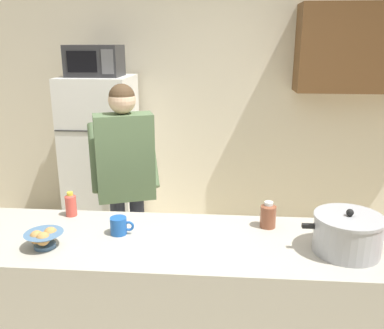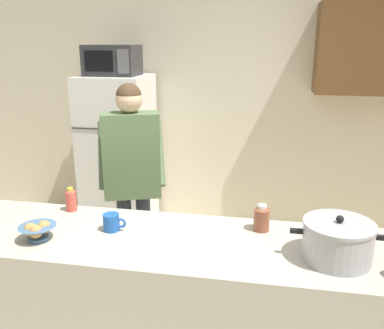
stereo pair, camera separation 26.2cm
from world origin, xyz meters
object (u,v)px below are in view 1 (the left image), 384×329
Objects in this scene: coffee_mug at (119,226)px; refrigerator at (102,160)px; person_near_pot at (125,168)px; bottle_near_edge at (268,215)px; microwave at (95,61)px; bottle_far_corner at (71,204)px; bread_bowl at (44,238)px; cooking_pot at (347,234)px.

refrigerator is at bearing 109.34° from coffee_mug.
bottle_near_edge is at bearing -35.44° from person_near_pot.
refrigerator is at bearing 90.07° from microwave.
bread_bowl is at bearing -88.87° from bottle_far_corner.
cooking_pot is (1.34, -0.95, -0.01)m from person_near_pot.
bottle_near_edge is (0.98, -0.70, -0.03)m from person_near_pot.
refrigerator is 10.80× the size of bottle_far_corner.
bread_bowl is at bearing -151.69° from coffee_mug.
coffee_mug is 0.41m from bottle_far_corner.
refrigerator is at bearing 116.06° from person_near_pot.
microwave is 3.21× the size of bottle_far_corner.
cooking_pot is at bearing 2.90° from bread_bowl.
coffee_mug is 0.39m from bread_bowl.
bottle_far_corner is (-0.01, 0.40, 0.02)m from bread_bowl.
bread_bowl is (-0.34, -0.18, 0.00)m from coffee_mug.
refrigerator is 2.02m from bread_bowl.
coffee_mug is (0.16, -0.85, -0.06)m from person_near_pot.
person_near_pot reaches higher than coffee_mug.
bottle_far_corner is (0.29, -1.59, 0.19)m from refrigerator.
bread_bowl reaches higher than coffee_mug.
person_near_pot is 1.64m from cooking_pot.
bottle_near_edge reaches higher than bread_bowl.
refrigerator is 2.64m from cooking_pot.
cooking_pot is (1.81, -1.89, -0.74)m from microwave.
cooking_pot is 3.40× the size of coffee_mug.
microwave reaches higher than cooking_pot.
refrigerator is at bearing 100.25° from bottle_far_corner.
person_near_pot reaches higher than cooking_pot.
coffee_mug is 0.83m from bottle_near_edge.
cooking_pot is at bearing -35.57° from bottle_near_edge.
refrigerator is 3.62× the size of cooking_pot.
cooking_pot is at bearing -35.48° from person_near_pot.
microwave reaches higher than bottle_near_edge.
cooking_pot reaches higher than bread_bowl.
cooking_pot is 2.99× the size of bottle_far_corner.
person_near_pot is (0.47, -0.96, 0.22)m from refrigerator.
microwave is 2.05m from coffee_mug.
bottle_near_edge is 1.16m from bottle_far_corner.
person_near_pot is 8.42× the size of bread_bowl.
microwave is 3.66× the size of coffee_mug.
bread_bowl is at bearing -177.10° from cooking_pot.
bottle_near_edge is at bearing 144.43° from cooking_pot.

